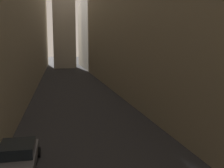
{
  "coord_description": "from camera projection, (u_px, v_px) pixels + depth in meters",
  "views": [
    {
      "loc": [
        -2.27,
        6.23,
        6.26
      ],
      "look_at": [
        0.0,
        17.08,
        4.7
      ],
      "focal_mm": 42.0,
      "sensor_mm": 36.0,
      "label": 1
    }
  ],
  "objects": [
    {
      "name": "ground_plane",
      "position": [
        73.0,
        87.0,
        41.82
      ],
      "size": [
        264.0,
        264.0,
        0.0
      ],
      "primitive_type": "plane",
      "color": "#232326"
    },
    {
      "name": "parked_car_left_third",
      "position": [
        18.0,
        156.0,
        13.41
      ],
      "size": [
        2.06,
        4.08,
        1.41
      ],
      "rotation": [
        0.0,
        0.0,
        1.57
      ],
      "color": "#4C4C51",
      "rests_on": "ground"
    },
    {
      "name": "building_block_right",
      "position": [
        147.0,
        24.0,
        44.99
      ],
      "size": [
        15.18,
        108.0,
        20.4
      ],
      "primitive_type": "cube",
      "color": "gray",
      "rests_on": "ground"
    },
    {
      "name": "building_block_left",
      "position": [
        0.0,
        13.0,
        40.02
      ],
      "size": [
        10.28,
        108.0,
        22.79
      ],
      "primitive_type": "cube",
      "color": "gray",
      "rests_on": "ground"
    }
  ]
}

